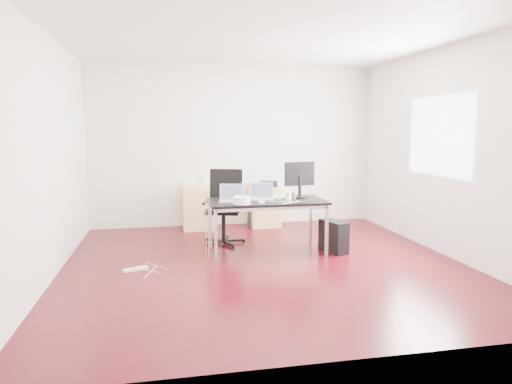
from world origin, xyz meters
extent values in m
plane|color=#38060D|center=(0.00, 0.00, 0.00)|extent=(5.00, 5.00, 0.00)
plane|color=silver|center=(0.00, 0.00, 2.80)|extent=(5.00, 5.00, 0.00)
plane|color=silver|center=(0.00, 2.50, 1.40)|extent=(5.00, 0.00, 5.00)
plane|color=silver|center=(0.00, -2.50, 1.40)|extent=(5.00, 0.00, 5.00)
plane|color=silver|center=(-2.50, 0.00, 1.40)|extent=(0.00, 5.00, 5.00)
plane|color=silver|center=(2.50, 0.00, 1.40)|extent=(0.00, 5.00, 5.00)
plane|color=white|center=(2.48, 0.20, 1.60)|extent=(0.00, 1.50, 1.50)
cube|color=black|center=(0.16, 0.57, 0.71)|extent=(1.60, 0.80, 0.03)
cube|color=silver|center=(-0.59, 0.22, 0.35)|extent=(0.04, 0.04, 0.70)
cube|color=silver|center=(-0.59, 0.92, 0.35)|extent=(0.04, 0.04, 0.70)
cube|color=silver|center=(0.91, 0.22, 0.35)|extent=(0.04, 0.04, 0.70)
cube|color=silver|center=(0.91, 0.92, 0.35)|extent=(0.04, 0.04, 0.70)
cylinder|color=black|center=(-0.38, 1.13, 0.23)|extent=(0.06, 0.06, 0.47)
cube|color=black|center=(-0.38, 1.13, 0.50)|extent=(0.59, 0.58, 0.06)
cube|color=black|center=(-0.31, 1.34, 0.81)|extent=(0.47, 0.23, 0.55)
cube|color=tan|center=(-0.68, 2.23, 0.35)|extent=(0.50, 0.50, 0.70)
cube|color=tan|center=(0.48, 2.23, 0.35)|extent=(0.50, 0.50, 0.70)
cube|color=black|center=(1.07, 0.38, 0.22)|extent=(0.32, 0.49, 0.44)
cylinder|color=black|center=(0.30, 2.25, 0.14)|extent=(0.31, 0.31, 0.28)
cube|color=white|center=(-1.59, 0.04, 0.02)|extent=(0.30, 0.17, 0.04)
cube|color=silver|center=(-0.35, 0.48, 0.74)|extent=(0.37, 0.30, 0.01)
cube|color=silver|center=(-0.32, 0.59, 0.85)|extent=(0.33, 0.12, 0.22)
cube|color=#475166|center=(-0.32, 0.58, 0.85)|extent=(0.29, 0.10, 0.18)
cube|color=silver|center=(0.09, 0.59, 0.74)|extent=(0.37, 0.28, 0.01)
cube|color=silver|center=(0.11, 0.70, 0.85)|extent=(0.33, 0.10, 0.22)
cube|color=#475166|center=(0.11, 0.69, 0.85)|extent=(0.29, 0.09, 0.18)
cylinder|color=black|center=(0.67, 0.71, 0.74)|extent=(0.26, 0.26, 0.02)
cylinder|color=black|center=(0.67, 0.71, 0.90)|extent=(0.05, 0.05, 0.30)
cube|color=black|center=(0.67, 0.73, 1.07)|extent=(0.45, 0.12, 0.34)
cube|color=#475166|center=(0.67, 0.76, 1.07)|extent=(0.39, 0.06, 0.29)
cube|color=white|center=(0.39, 0.74, 0.74)|extent=(0.46, 0.26, 0.02)
cylinder|color=white|center=(0.43, 0.46, 0.79)|extent=(0.10, 0.10, 0.12)
cylinder|color=#502A1B|center=(0.52, 0.56, 0.78)|extent=(0.09, 0.09, 0.10)
torus|color=white|center=(-0.25, 0.27, 0.75)|extent=(0.24, 0.24, 0.04)
torus|color=white|center=(-0.25, 0.27, 0.78)|extent=(0.23, 0.23, 0.04)
torus|color=white|center=(-0.25, 0.27, 0.82)|extent=(0.22, 0.22, 0.04)
cube|color=white|center=(0.03, 0.33, 0.74)|extent=(0.09, 0.09, 0.03)
cube|color=#9E9E9E|center=(-0.62, 2.24, 0.79)|extent=(0.09, 0.08, 0.18)
cube|color=black|center=(0.56, 2.24, 0.74)|extent=(0.34, 0.30, 0.09)
camera|label=1|loc=(-1.20, -5.49, 1.72)|focal=32.00mm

